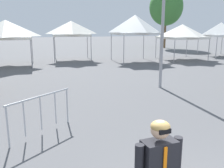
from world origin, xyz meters
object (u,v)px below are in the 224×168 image
at_px(crowd_barrier_by_lift, 40,107).
at_px(traffic_cone_lot_center, 166,157).
at_px(canopy_tent_center, 135,25).
at_px(tree_behind_tents_center, 166,7).
at_px(canopy_tent_far_left, 221,29).
at_px(canopy_tent_behind_left, 71,29).
at_px(canopy_tent_right_of_center, 6,30).
at_px(canopy_tent_behind_center, 182,32).

distance_m(crowd_barrier_by_lift, traffic_cone_lot_center, 3.50).
relative_size(canopy_tent_center, tree_behind_tents_center, 0.48).
xyz_separation_m(canopy_tent_far_left, traffic_cone_lot_center, (-14.60, -17.08, -2.34)).
distance_m(canopy_tent_behind_left, canopy_tent_center, 5.40).
relative_size(canopy_tent_right_of_center, crowd_barrier_by_lift, 2.18).
bearing_deg(canopy_tent_far_left, canopy_tent_behind_center, -163.95).
relative_size(canopy_tent_behind_left, canopy_tent_behind_center, 0.94).
bearing_deg(crowd_barrier_by_lift, tree_behind_tents_center, 56.69).
bearing_deg(canopy_tent_right_of_center, canopy_tent_center, -1.01).
bearing_deg(crowd_barrier_by_lift, canopy_tent_far_left, 40.65).
height_order(canopy_tent_center, canopy_tent_behind_center, canopy_tent_center).
height_order(canopy_tent_far_left, traffic_cone_lot_center, canopy_tent_far_left).
height_order(canopy_tent_behind_left, tree_behind_tents_center, tree_behind_tents_center).
bearing_deg(canopy_tent_right_of_center, canopy_tent_behind_center, 0.14).
relative_size(canopy_tent_right_of_center, tree_behind_tents_center, 0.46).
height_order(canopy_tent_behind_left, canopy_tent_behind_center, canopy_tent_behind_left).
bearing_deg(canopy_tent_right_of_center, canopy_tent_far_left, 4.43).
height_order(canopy_tent_center, traffic_cone_lot_center, canopy_tent_center).
height_order(tree_behind_tents_center, traffic_cone_lot_center, tree_behind_tents_center).
xyz_separation_m(canopy_tent_center, canopy_tent_behind_center, (4.46, 0.21, -0.56)).
bearing_deg(canopy_tent_behind_left, canopy_tent_far_left, -2.31).
xyz_separation_m(canopy_tent_behind_left, traffic_cone_lot_center, (-0.14, -17.66, -2.45)).
bearing_deg(canopy_tent_right_of_center, canopy_tent_behind_left, 22.92).
xyz_separation_m(canopy_tent_center, canopy_tent_far_left, (9.56, 1.68, -0.42)).
distance_m(canopy_tent_behind_center, traffic_cone_lot_center, 18.40).
relative_size(canopy_tent_center, canopy_tent_far_left, 1.16).
relative_size(canopy_tent_behind_center, traffic_cone_lot_center, 7.84).
bearing_deg(traffic_cone_lot_center, canopy_tent_right_of_center, 107.10).
bearing_deg(canopy_tent_behind_left, tree_behind_tents_center, 34.80).
xyz_separation_m(canopy_tent_center, tree_behind_tents_center, (8.72, 11.72, 2.38)).
distance_m(canopy_tent_far_left, traffic_cone_lot_center, 22.59).
relative_size(canopy_tent_behind_center, canopy_tent_far_left, 1.09).
relative_size(crowd_barrier_by_lift, traffic_cone_lot_center, 3.63).
bearing_deg(crowd_barrier_by_lift, canopy_tent_behind_center, 47.78).
distance_m(canopy_tent_center, traffic_cone_lot_center, 16.44).
height_order(canopy_tent_behind_center, canopy_tent_far_left, canopy_tent_far_left).
distance_m(canopy_tent_behind_center, crowd_barrier_by_lift, 17.89).
bearing_deg(crowd_barrier_by_lift, canopy_tent_right_of_center, 99.96).
bearing_deg(canopy_tent_center, canopy_tent_behind_center, 2.67).
xyz_separation_m(canopy_tent_behind_center, crowd_barrier_by_lift, (-11.97, -13.19, -1.67)).
distance_m(canopy_tent_right_of_center, canopy_tent_behind_left, 5.35).
bearing_deg(canopy_tent_behind_center, traffic_cone_lot_center, -121.30).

